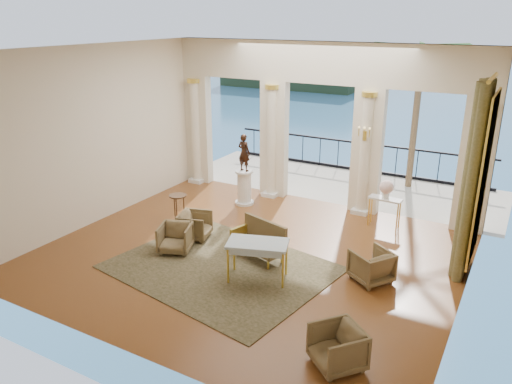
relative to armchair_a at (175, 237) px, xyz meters
The scene contains 23 objects.
floor 1.76m from the armchair_a, 24.36° to the left, with size 9.00×9.00×0.00m, color #4B2309.
room_walls 2.99m from the armchair_a, 14.55° to the right, with size 9.00×9.00×9.00m.
arcade 5.28m from the armchair_a, 70.91° to the left, with size 9.00×0.56×4.50m.
terrace 6.71m from the armchair_a, 76.45° to the left, with size 10.00×3.60×0.10m, color #B7AA96.
balustrade 8.26m from the armchair_a, 79.05° to the left, with size 9.00×0.06×1.03m.
palm_tree 8.95m from the armchair_a, 63.98° to the left, with size 2.00×2.00×4.50m.
headland 76.29m from the armchair_a, 111.90° to the left, with size 22.00×18.00×6.00m, color black.
sea 61.06m from the armchair_a, 88.52° to the left, with size 160.00×160.00×0.00m, color #295F8D.
curtain 6.47m from the armchair_a, 20.69° to the left, with size 0.33×1.40×4.09m.
window_frame 6.66m from the armchair_a, 20.10° to the left, with size 0.04×1.60×3.40m, color #E8C64C.
wall_sconce 5.49m from the armchair_a, 54.86° to the left, with size 0.30×0.11×0.33m.
rug 1.41m from the armchair_a, ahead, with size 4.41×3.43×0.02m, color #2D2F16.
armchair_a is the anchor object (origin of this frame).
armchair_b 5.05m from the armchair_a, 22.74° to the right, with size 0.72×0.68×0.74m, color #3F361C.
armchair_c 4.41m from the armchair_a, 11.60° to the left, with size 0.72×0.68×0.75m, color #3F361C.
armchair_d 0.81m from the armchair_a, 92.62° to the left, with size 0.70×0.66×0.72m, color #3F361C.
settee 1.97m from the armchair_a, 21.07° to the left, with size 1.39×0.90×0.85m.
game_table 2.32m from the armchair_a, ahead, with size 1.37×1.03×0.84m.
pedestal 3.42m from the armchair_a, 93.01° to the left, with size 0.54×0.54×1.00m.
statue 3.61m from the armchair_a, 93.01° to the left, with size 0.39×0.25×1.06m, color black.
console_table 5.33m from the armchair_a, 44.94° to the left, with size 0.84×0.36×0.78m.
urn 5.37m from the armchair_a, 44.94° to the left, with size 0.36×0.36×0.47m.
side_table 1.77m from the armchair_a, 125.29° to the left, with size 0.46×0.46×0.75m.
Camera 1 is at (5.14, -8.85, 5.17)m, focal length 35.00 mm.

